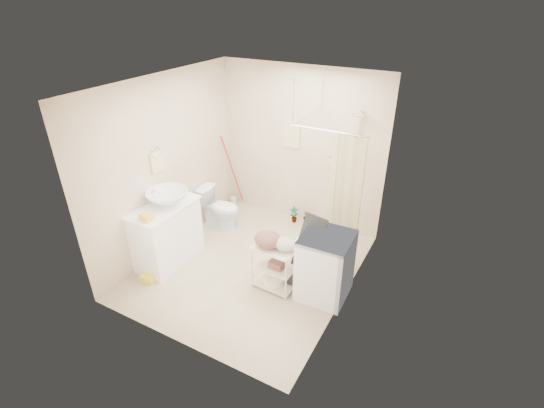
{
  "coord_description": "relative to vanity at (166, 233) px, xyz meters",
  "views": [
    {
      "loc": [
        2.46,
        -3.9,
        3.57
      ],
      "look_at": [
        0.21,
        0.25,
        0.97
      ],
      "focal_mm": 26.0,
      "sensor_mm": 36.0,
      "label": 1
    }
  ],
  "objects": [
    {
      "name": "shower",
      "position": [
        2.01,
        1.48,
        0.59
      ],
      "size": [
        1.1,
        1.1,
        2.1
      ],
      "primitive_type": null,
      "color": "white",
      "rests_on": "ground"
    },
    {
      "name": "shampoo_bottle_a",
      "position": [
        1.79,
        1.94,
        0.99
      ],
      "size": [
        0.11,
        0.11,
        0.25
      ],
      "primitive_type": "imported",
      "rotation": [
        0.0,
        0.0,
        -0.08
      ],
      "color": "white",
      "rests_on": "shower"
    },
    {
      "name": "wall_front",
      "position": [
        1.16,
        -1.17,
        0.84
      ],
      "size": [
        2.8,
        0.04,
        2.6
      ],
      "primitive_type": "cube",
      "color": "beige",
      "rests_on": "ground"
    },
    {
      "name": "shampoo_bottle_b",
      "position": [
        1.89,
        1.97,
        0.96
      ],
      "size": [
        0.11,
        0.11,
        0.19
      ],
      "primitive_type": "imported",
      "rotation": [
        0.0,
        0.0,
        -0.37
      ],
      "color": "#3B62AD",
      "rests_on": "shower"
    },
    {
      "name": "counter_basket",
      "position": [
        0.09,
        -0.38,
        0.5
      ],
      "size": [
        0.17,
        0.14,
        0.09
      ],
      "primitive_type": "cube",
      "rotation": [
        0.0,
        0.0,
        -0.12
      ],
      "color": "yellow",
      "rests_on": "vanity"
    },
    {
      "name": "laundry_rack",
      "position": [
        1.66,
        0.2,
        -0.07
      ],
      "size": [
        0.57,
        0.35,
        0.76
      ],
      "primitive_type": null,
      "rotation": [
        0.0,
        0.0,
        -0.05
      ],
      "color": "silver",
      "rests_on": "ground"
    },
    {
      "name": "hanging_towel",
      "position": [
        1.01,
        2.01,
        1.04
      ],
      "size": [
        0.28,
        0.03,
        0.42
      ],
      "primitive_type": "cube",
      "color": "beige",
      "rests_on": "wall_back"
    },
    {
      "name": "floor",
      "position": [
        1.16,
        0.43,
        -0.46
      ],
      "size": [
        3.2,
        3.2,
        0.0
      ],
      "primitive_type": "plane",
      "color": "#C4B493",
      "rests_on": "ground"
    },
    {
      "name": "mop",
      "position": [
        -0.12,
        1.91,
        0.21
      ],
      "size": [
        0.16,
        0.16,
        1.33
      ],
      "primitive_type": null,
      "rotation": [
        0.0,
        0.0,
        -0.33
      ],
      "color": "#AF2325",
      "rests_on": "ground"
    },
    {
      "name": "wall_back",
      "position": [
        1.16,
        2.03,
        0.84
      ],
      "size": [
        2.8,
        0.04,
        2.6
      ],
      "primitive_type": "cube",
      "color": "beige",
      "rests_on": "ground"
    },
    {
      "name": "wall_left",
      "position": [
        -0.24,
        0.43,
        0.84
      ],
      "size": [
        0.04,
        3.2,
        2.6
      ],
      "primitive_type": "cube",
      "color": "beige",
      "rests_on": "ground"
    },
    {
      "name": "washing_machine",
      "position": [
        2.3,
        0.4,
        -0.01
      ],
      "size": [
        0.63,
        0.65,
        0.9
      ],
      "primitive_type": "cube",
      "rotation": [
        0.0,
        0.0,
        0.03
      ],
      "color": "white",
      "rests_on": "ground"
    },
    {
      "name": "floor_basket",
      "position": [
        0.08,
        -0.54,
        -0.38
      ],
      "size": [
        0.3,
        0.25,
        0.15
      ],
      "primitive_type": "cube",
      "rotation": [
        0.0,
        0.0,
        0.17
      ],
      "color": "yellow",
      "rests_on": "ground"
    },
    {
      "name": "ceiling",
      "position": [
        1.16,
        0.43,
        2.14
      ],
      "size": [
        2.8,
        3.2,
        0.04
      ],
      "primitive_type": "cube",
      "color": "silver",
      "rests_on": "ground"
    },
    {
      "name": "potted_plant_a",
      "position": [
        1.17,
        1.84,
        -0.31
      ],
      "size": [
        0.19,
        0.17,
        0.29
      ],
      "primitive_type": "imported",
      "rotation": [
        0.0,
        0.0,
        0.57
      ],
      "color": "brown",
      "rests_on": "ground"
    },
    {
      "name": "towel_ring",
      "position": [
        -0.22,
        0.23,
        1.01
      ],
      "size": [
        0.04,
        0.22,
        0.34
      ],
      "primitive_type": null,
      "color": "#F5E692",
      "rests_on": "wall_left"
    },
    {
      "name": "tp_holder",
      "position": [
        -0.2,
        0.48,
        0.26
      ],
      "size": [
        0.08,
        0.12,
        0.14
      ],
      "primitive_type": null,
      "color": "white",
      "rests_on": "wall_left"
    },
    {
      "name": "ironing_board",
      "position": [
        2.01,
        0.43,
        0.08
      ],
      "size": [
        0.31,
        0.09,
        1.08
      ],
      "primitive_type": null,
      "rotation": [
        0.0,
        0.0,
        0.0
      ],
      "color": "black",
      "rests_on": "ground"
    },
    {
      "name": "vanity",
      "position": [
        0.0,
        0.0,
        0.0
      ],
      "size": [
        0.58,
        1.04,
        0.91
      ],
      "primitive_type": "cube",
      "rotation": [
        0.0,
        0.0,
        -0.0
      ],
      "color": "white",
      "rests_on": "ground"
    },
    {
      "name": "potted_plant_b",
      "position": [
        1.41,
        1.87,
        -0.31
      ],
      "size": [
        0.2,
        0.19,
        0.29
      ],
      "primitive_type": "imported",
      "rotation": [
        0.0,
        0.0,
        -0.48
      ],
      "color": "#943F22",
      "rests_on": "ground"
    },
    {
      "name": "wall_right",
      "position": [
        2.56,
        0.43,
        0.84
      ],
      "size": [
        0.04,
        3.2,
        2.6
      ],
      "primitive_type": "cube",
      "color": "beige",
      "rests_on": "ground"
    },
    {
      "name": "sink",
      "position": [
        0.04,
        0.09,
        0.56
      ],
      "size": [
        0.73,
        0.73,
        0.2
      ],
      "primitive_type": "imported",
      "rotation": [
        0.0,
        0.0,
        0.28
      ],
      "color": "white",
      "rests_on": "vanity"
    },
    {
      "name": "toilet",
      "position": [
        0.12,
        1.16,
        -0.11
      ],
      "size": [
        0.7,
        0.43,
        0.69
      ],
      "primitive_type": "imported",
      "rotation": [
        0.0,
        0.0,
        1.63
      ],
      "color": "white",
      "rests_on": "ground"
    }
  ]
}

